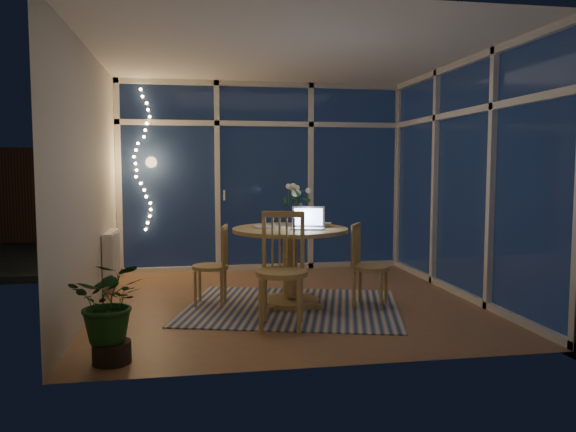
% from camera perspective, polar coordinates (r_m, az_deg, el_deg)
% --- Properties ---
extents(floor, '(4.00, 4.00, 0.00)m').
position_cam_1_polar(floor, '(6.07, 0.07, -8.66)').
color(floor, '#8B603C').
rests_on(floor, ground).
extents(ceiling, '(4.00, 4.00, 0.00)m').
position_cam_1_polar(ceiling, '(6.01, 0.07, 16.19)').
color(ceiling, silver).
rests_on(ceiling, wall_back).
extents(wall_back, '(4.00, 0.04, 2.60)m').
position_cam_1_polar(wall_back, '(7.88, -2.44, 4.02)').
color(wall_back, beige).
rests_on(wall_back, floor).
extents(wall_front, '(4.00, 0.04, 2.60)m').
position_cam_1_polar(wall_front, '(3.95, 5.10, 3.07)').
color(wall_front, beige).
rests_on(wall_front, floor).
extents(wall_left, '(0.04, 4.00, 2.60)m').
position_cam_1_polar(wall_left, '(5.89, -19.49, 3.42)').
color(wall_left, beige).
rests_on(wall_left, floor).
extents(wall_right, '(0.04, 4.00, 2.60)m').
position_cam_1_polar(wall_right, '(6.55, 17.62, 3.60)').
color(wall_right, beige).
rests_on(wall_right, floor).
extents(window_wall_back, '(4.00, 0.10, 2.60)m').
position_cam_1_polar(window_wall_back, '(7.84, -2.41, 4.01)').
color(window_wall_back, silver).
rests_on(window_wall_back, floor).
extents(window_wall_right, '(0.10, 4.00, 2.60)m').
position_cam_1_polar(window_wall_right, '(6.53, 17.31, 3.61)').
color(window_wall_right, silver).
rests_on(window_wall_right, floor).
extents(radiator, '(0.10, 0.70, 0.58)m').
position_cam_1_polar(radiator, '(6.85, -17.52, -3.91)').
color(radiator, silver).
rests_on(radiator, wall_left).
extents(fairy_lights, '(0.24, 0.10, 1.85)m').
position_cam_1_polar(fairy_lights, '(7.72, -14.63, 5.51)').
color(fairy_lights, '#FCB765').
rests_on(fairy_lights, window_wall_back).
extents(garden_patio, '(12.00, 6.00, 0.10)m').
position_cam_1_polar(garden_patio, '(11.02, -1.86, -2.81)').
color(garden_patio, black).
rests_on(garden_patio, ground).
extents(garden_fence, '(11.00, 0.08, 1.80)m').
position_cam_1_polar(garden_fence, '(11.37, -4.72, 2.28)').
color(garden_fence, '#322212').
rests_on(garden_fence, ground).
extents(neighbour_roof, '(7.00, 3.00, 2.20)m').
position_cam_1_polar(neighbour_roof, '(14.39, -4.64, 8.01)').
color(neighbour_roof, '#373A42').
rests_on(neighbour_roof, ground).
extents(garden_shrubs, '(0.90, 0.90, 0.90)m').
position_cam_1_polar(garden_shrubs, '(9.26, -8.46, -1.16)').
color(garden_shrubs, black).
rests_on(garden_shrubs, ground).
extents(rug, '(2.53, 2.24, 0.01)m').
position_cam_1_polar(rug, '(5.80, 0.39, -9.24)').
color(rug, beige).
rests_on(rug, floor).
extents(dining_table, '(1.46, 1.46, 0.81)m').
position_cam_1_polar(dining_table, '(5.81, 0.21, -5.19)').
color(dining_table, '#A5844A').
rests_on(dining_table, floor).
extents(chair_left, '(0.46, 0.46, 0.85)m').
position_cam_1_polar(chair_left, '(5.87, -7.91, -4.93)').
color(chair_left, '#A5844A').
rests_on(chair_left, floor).
extents(chair_right, '(0.55, 0.55, 0.87)m').
position_cam_1_polar(chair_right, '(5.80, 8.38, -4.97)').
color(chair_right, '#A5844A').
rests_on(chair_right, floor).
extents(chair_front, '(0.59, 0.59, 1.05)m').
position_cam_1_polar(chair_front, '(4.98, -0.67, -5.50)').
color(chair_front, '#A5844A').
rests_on(chair_front, floor).
extents(laptop, '(0.39, 0.36, 0.24)m').
position_cam_1_polar(laptop, '(5.64, 2.04, -0.11)').
color(laptop, '#B7B7BB').
rests_on(laptop, dining_table).
extents(flower_vase, '(0.25, 0.25, 0.21)m').
position_cam_1_polar(flower_vase, '(6.07, 1.31, 0.09)').
color(flower_vase, white).
rests_on(flower_vase, dining_table).
extents(bowl, '(0.19, 0.19, 0.04)m').
position_cam_1_polar(bowl, '(5.91, 3.65, -0.89)').
color(bowl, white).
rests_on(bowl, dining_table).
extents(newspapers, '(0.39, 0.32, 0.01)m').
position_cam_1_polar(newspapers, '(5.84, -1.35, -1.08)').
color(newspapers, beige).
rests_on(newspapers, dining_table).
extents(phone, '(0.11, 0.06, 0.01)m').
position_cam_1_polar(phone, '(5.63, 1.06, -1.31)').
color(phone, black).
rests_on(phone, dining_table).
extents(potted_plant, '(0.56, 0.49, 0.76)m').
position_cam_1_polar(potted_plant, '(4.33, -17.57, -9.29)').
color(potted_plant, '#174218').
rests_on(potted_plant, floor).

